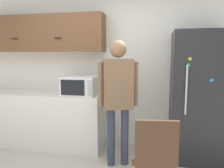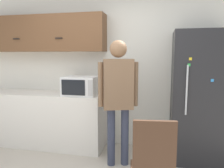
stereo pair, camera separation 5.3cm
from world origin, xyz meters
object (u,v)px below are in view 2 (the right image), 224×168
person (118,91)px  refrigerator (199,97)px  chair (153,167)px  microwave (80,86)px

person → refrigerator: bearing=2.5°
person → chair: (0.52, -1.01, -0.53)m
person → refrigerator: (1.12, 0.41, -0.13)m
microwave → refrigerator: 1.82m
refrigerator → chair: 1.60m
refrigerator → chair: bearing=-113.1°
person → chair: bearing=-80.4°
microwave → person: 0.78m
person → microwave: bearing=134.6°
microwave → refrigerator: bearing=1.2°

